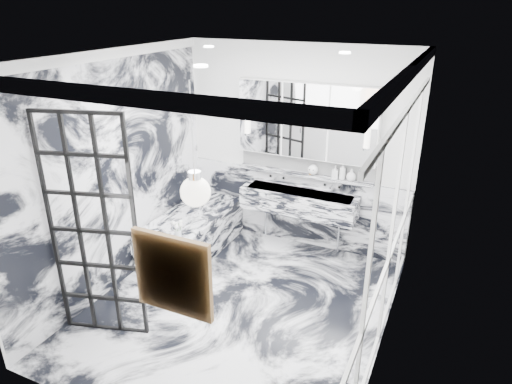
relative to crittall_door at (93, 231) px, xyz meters
The scene contains 25 objects.
floor 1.87m from the crittall_door, 39.68° to the left, with size 3.60×3.60×0.00m, color white.
ceiling 2.17m from the crittall_door, 39.68° to the left, with size 3.60×3.60×0.00m, color white.
wall_back 2.96m from the crittall_door, 67.72° to the left, with size 3.60×3.60×0.00m, color white.
wall_front 1.43m from the crittall_door, 37.99° to the right, with size 3.60×3.60×0.00m, color white.
wall_left 1.07m from the crittall_door, 117.49° to the left, with size 3.60×3.60×0.00m, color white.
wall_right 2.88m from the crittall_door, 18.84° to the left, with size 3.60×3.60×0.00m, color white.
marble_clad_back 3.00m from the crittall_door, 67.53° to the left, with size 3.18×0.05×1.05m, color white.
marble_clad_left 1.05m from the crittall_door, 116.76° to the left, with size 0.02×3.56×2.68m, color white.
panel_molding 2.85m from the crittall_door, 18.97° to the left, with size 0.03×3.40×2.30m, color white.
soap_bottle_a 3.19m from the crittall_door, 55.71° to the left, with size 0.09×0.09×0.22m, color #8C5919.
soap_bottle_b 3.14m from the crittall_door, 57.19° to the left, with size 0.08×0.08×0.18m, color #4C4C51.
soap_bottle_c 3.26m from the crittall_door, 53.97° to the left, with size 0.13×0.13×0.16m, color silver.
face_pot 2.98m from the crittall_door, 62.12° to the left, with size 0.14×0.14×0.14m, color white.
amber_bottle 2.97m from the crittall_door, 62.72° to the left, with size 0.04×0.04×0.10m, color #8C5919.
flower_vase 1.32m from the crittall_door, 82.03° to the left, with size 0.08×0.08×0.12m, color silver.
crittall_door is the anchor object (origin of this frame).
artwork 1.79m from the crittall_door, 28.45° to the right, with size 0.49×0.05×0.49m, color orange.
pendant_light 1.50m from the crittall_door, ahead, with size 0.24×0.24×0.24m, color white.
trough_sink 2.82m from the crittall_door, 62.95° to the left, with size 1.60×0.45×0.30m, color silver.
ledge 2.94m from the crittall_door, 64.42° to the left, with size 1.90×0.14×0.04m, color silver.
subway_tile 2.99m from the crittall_door, 64.93° to the left, with size 1.90×0.03×0.23m, color white.
mirror_cabinet 3.01m from the crittall_door, 64.46° to the left, with size 1.90×0.16×1.00m, color white.
sconce_left 2.66m from the crittall_door, 80.07° to the left, with size 0.07×0.07×0.40m, color white.
sconce_right 3.35m from the crittall_door, 50.78° to the left, with size 0.07×0.07×0.40m, color white.
bathtub 2.04m from the crittall_door, 91.81° to the left, with size 0.75×1.65×0.55m, color silver.
Camera 1 is at (2.00, -3.87, 3.27)m, focal length 32.00 mm.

